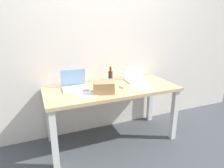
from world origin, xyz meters
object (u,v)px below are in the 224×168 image
object	(u,v)px
laptop_right	(136,78)
cardboard_box	(104,87)
computer_mouse	(122,86)
beer_bottle	(110,77)
desk	(112,95)
laptop_left	(74,84)
coffee_mug	(110,83)

from	to	relation	value
laptop_right	cardboard_box	xyz separation A→B (m)	(-0.60, -0.29, 0.02)
laptop_right	computer_mouse	bearing A→B (deg)	-148.14
beer_bottle	computer_mouse	xyz separation A→B (m)	(0.06, -0.23, -0.08)
desk	beer_bottle	distance (m)	0.28
laptop_left	coffee_mug	xyz separation A→B (m)	(0.46, -0.08, -0.01)
laptop_left	computer_mouse	xyz separation A→B (m)	(0.57, -0.19, -0.04)
desk	coffee_mug	xyz separation A→B (m)	(0.00, 0.07, 0.15)
desk	cardboard_box	distance (m)	0.27
laptop_left	coffee_mug	bearing A→B (deg)	-10.35
coffee_mug	laptop_left	bearing A→B (deg)	169.65
laptop_left	beer_bottle	size ratio (longest dim) A/B	1.34
desk	laptop_left	distance (m)	0.50
cardboard_box	coffee_mug	distance (m)	0.26
laptop_left	laptop_right	size ratio (longest dim) A/B	1.04
laptop_right	computer_mouse	size ratio (longest dim) A/B	3.11
laptop_left	computer_mouse	world-z (taller)	laptop_left
laptop_left	computer_mouse	bearing A→B (deg)	-18.70
desk	beer_bottle	size ratio (longest dim) A/B	7.05
laptop_right	computer_mouse	xyz separation A→B (m)	(-0.32, -0.20, -0.03)
desk	laptop_right	xyz separation A→B (m)	(0.43, 0.16, 0.15)
laptop_left	cardboard_box	xyz separation A→B (m)	(0.29, -0.29, 0.01)
computer_mouse	cardboard_box	size ratio (longest dim) A/B	0.41
laptop_left	cardboard_box	world-z (taller)	laptop_left
laptop_left	desk	bearing A→B (deg)	-18.70
desk	computer_mouse	world-z (taller)	computer_mouse
computer_mouse	laptop_right	bearing A→B (deg)	22.28
beer_bottle	desk	bearing A→B (deg)	-106.13
laptop_right	coffee_mug	xyz separation A→B (m)	(-0.43, -0.09, 0.00)
beer_bottle	cardboard_box	bearing A→B (deg)	-123.75
laptop_left	coffee_mug	size ratio (longest dim) A/B	3.40
cardboard_box	coffee_mug	size ratio (longest dim) A/B	2.56
laptop_right	beer_bottle	size ratio (longest dim) A/B	1.29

